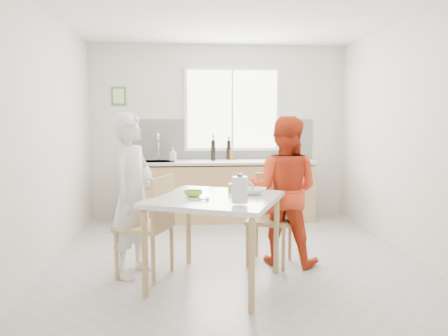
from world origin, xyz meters
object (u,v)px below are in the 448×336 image
Objects in this scene: bowl_white at (253,191)px; person_red at (284,191)px; chair_left at (151,221)px; wine_bottle_a at (213,150)px; bowl_green at (193,194)px; chair_far at (271,214)px; milk_jug at (240,189)px; person_white at (132,195)px; dining_table at (215,206)px; wine_bottle_b at (229,150)px.

person_red is at bearing 48.81° from bowl_white.
wine_bottle_a is (0.76, 2.37, 0.52)m from chair_left.
person_red reaches higher than chair_left.
chair_far is at bearing 34.26° from bowl_green.
person_red is 6.53× the size of milk_jug.
bowl_green is at bearing -94.25° from person_white.
dining_table is at bearing -93.10° from wine_bottle_a.
person_white is 1.02× the size of person_red.
chair_far is 2.15m from wine_bottle_a.
bowl_white is 0.74× the size of wine_bottle_a.
chair_left is 1.05× the size of chair_far.
person_red is 4.97× the size of wine_bottle_a.
person_white is at bearing 31.48° from person_red.
person_red reaches higher than milk_jug.
person_red is 2.18m from wine_bottle_a.
dining_table is 0.88m from person_white.
chair_far is (0.65, 0.61, -0.23)m from dining_table.
bowl_green is 0.58m from milk_jug.
chair_left is 4.15× the size of milk_jug.
chair_left is 2.75m from wine_bottle_b.
person_white is at bearing -112.44° from wine_bottle_a.
dining_table is 1.50× the size of chair_far.
milk_jug reaches higher than chair_far.
bowl_green is (0.60, -0.31, 0.06)m from person_white.
dining_table is at bearing 59.74° from person_red.
chair_left is at bearing 156.48° from dining_table.
wine_bottle_a reaches higher than bowl_white.
bowl_green reaches higher than dining_table.
milk_jug is at bearing 81.70° from person_red.
person_red is 2.25m from wine_bottle_b.
bowl_white is 2.67m from wine_bottle_b.
person_white is at bearing 156.48° from dining_table.
wine_bottle_a reaches higher than milk_jug.
milk_jug is at bearing -110.98° from bowl_white.
person_red is (0.13, -0.05, 0.27)m from chair_far.
wine_bottle_a reaches higher than bowl_green.
chair_far is 3.00× the size of wine_bottle_a.
chair_far is 0.67m from bowl_white.
person_red is at bearing 4.00° from chair_far.
chair_far is (1.27, 0.35, -0.03)m from chair_left.
milk_jug is at bearing -47.10° from bowl_green.
chair_far is at bearing 61.49° from bowl_white.
dining_table is 0.92m from chair_far.
person_red reaches higher than wine_bottle_b.
dining_table is at bearing -163.71° from bowl_white.
milk_jug is (-0.19, -0.49, 0.10)m from bowl_white.
chair_left reaches higher than bowl_green.
person_red is at bearing 36.22° from dining_table.
bowl_white is at bearing -84.75° from wine_bottle_a.
wine_bottle_b is (0.02, 2.66, 0.20)m from bowl_white.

